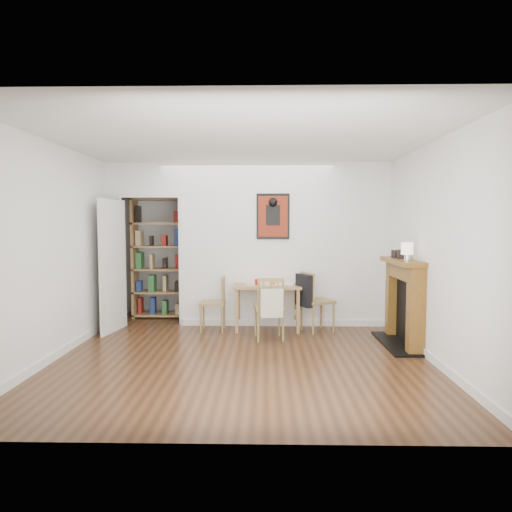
{
  "coord_description": "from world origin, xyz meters",
  "views": [
    {
      "loc": [
        0.28,
        -5.87,
        1.63
      ],
      "look_at": [
        0.15,
        0.6,
        1.18
      ],
      "focal_mm": 32.0,
      "sensor_mm": 36.0,
      "label": 1
    }
  ],
  "objects_px": {
    "orange_fruit": "(273,282)",
    "ceramic_jar_b": "(394,254)",
    "chair_right": "(316,301)",
    "bookshelf": "(159,258)",
    "chair_front": "(269,307)",
    "ceramic_jar_a": "(401,254)",
    "mantel_lamp": "(407,250)",
    "dining_table": "(267,290)",
    "fireplace": "(405,299)",
    "notebook": "(284,284)",
    "chair_left": "(213,303)",
    "red_glass": "(257,282)"
  },
  "relations": [
    {
      "from": "bookshelf",
      "to": "ceramic_jar_b",
      "type": "bearing_deg",
      "value": -22.6
    },
    {
      "from": "dining_table",
      "to": "bookshelf",
      "type": "bearing_deg",
      "value": 154.09
    },
    {
      "from": "bookshelf",
      "to": "mantel_lamp",
      "type": "distance_m",
      "value": 4.23
    },
    {
      "from": "fireplace",
      "to": "red_glass",
      "type": "bearing_deg",
      "value": 158.41
    },
    {
      "from": "mantel_lamp",
      "to": "notebook",
      "type": "bearing_deg",
      "value": 140.99
    },
    {
      "from": "notebook",
      "to": "bookshelf",
      "type": "bearing_deg",
      "value": 157.64
    },
    {
      "from": "chair_right",
      "to": "fireplace",
      "type": "bearing_deg",
      "value": -32.87
    },
    {
      "from": "fireplace",
      "to": "chair_right",
      "type": "bearing_deg",
      "value": 147.13
    },
    {
      "from": "chair_front",
      "to": "fireplace",
      "type": "relative_size",
      "value": 0.72
    },
    {
      "from": "red_glass",
      "to": "mantel_lamp",
      "type": "relative_size",
      "value": 0.41
    },
    {
      "from": "bookshelf",
      "to": "notebook",
      "type": "height_order",
      "value": "bookshelf"
    },
    {
      "from": "orange_fruit",
      "to": "ceramic_jar_b",
      "type": "bearing_deg",
      "value": -21.61
    },
    {
      "from": "ceramic_jar_a",
      "to": "notebook",
      "type": "bearing_deg",
      "value": 151.38
    },
    {
      "from": "dining_table",
      "to": "notebook",
      "type": "bearing_deg",
      "value": 7.84
    },
    {
      "from": "chair_front",
      "to": "ceramic_jar_a",
      "type": "distance_m",
      "value": 1.95
    },
    {
      "from": "dining_table",
      "to": "ceramic_jar_b",
      "type": "xyz_separation_m",
      "value": [
        1.77,
        -0.6,
        0.6
      ]
    },
    {
      "from": "chair_left",
      "to": "ceramic_jar_a",
      "type": "xyz_separation_m",
      "value": [
        2.64,
        -0.71,
        0.8
      ]
    },
    {
      "from": "dining_table",
      "to": "fireplace",
      "type": "bearing_deg",
      "value": -24.7
    },
    {
      "from": "chair_left",
      "to": "notebook",
      "type": "height_order",
      "value": "chair_left"
    },
    {
      "from": "dining_table",
      "to": "chair_left",
      "type": "bearing_deg",
      "value": -173.25
    },
    {
      "from": "chair_front",
      "to": "bookshelf",
      "type": "distance_m",
      "value": 2.52
    },
    {
      "from": "ceramic_jar_a",
      "to": "chair_right",
      "type": "bearing_deg",
      "value": 147.59
    },
    {
      "from": "chair_left",
      "to": "notebook",
      "type": "xyz_separation_m",
      "value": [
        1.09,
        0.13,
        0.29
      ]
    },
    {
      "from": "chair_right",
      "to": "dining_table",
      "type": "bearing_deg",
      "value": 169.74
    },
    {
      "from": "mantel_lamp",
      "to": "bookshelf",
      "type": "bearing_deg",
      "value": 150.07
    },
    {
      "from": "bookshelf",
      "to": "notebook",
      "type": "xyz_separation_m",
      "value": [
        2.15,
        -0.88,
        -0.33
      ]
    },
    {
      "from": "notebook",
      "to": "chair_left",
      "type": "bearing_deg",
      "value": -173.0
    },
    {
      "from": "notebook",
      "to": "ceramic_jar_b",
      "type": "distance_m",
      "value": 1.72
    },
    {
      "from": "ceramic_jar_a",
      "to": "chair_left",
      "type": "bearing_deg",
      "value": 164.95
    },
    {
      "from": "chair_left",
      "to": "bookshelf",
      "type": "xyz_separation_m",
      "value": [
        -1.06,
        1.02,
        0.62
      ]
    },
    {
      "from": "chair_left",
      "to": "chair_front",
      "type": "bearing_deg",
      "value": -30.37
    },
    {
      "from": "bookshelf",
      "to": "mantel_lamp",
      "type": "xyz_separation_m",
      "value": [
        3.66,
        -2.11,
        0.27
      ]
    },
    {
      "from": "chair_right",
      "to": "bookshelf",
      "type": "distance_m",
      "value": 2.89
    },
    {
      "from": "dining_table",
      "to": "chair_front",
      "type": "distance_m",
      "value": 0.62
    },
    {
      "from": "fireplace",
      "to": "mantel_lamp",
      "type": "bearing_deg",
      "value": -104.2
    },
    {
      "from": "chair_left",
      "to": "chair_right",
      "type": "xyz_separation_m",
      "value": [
        1.58,
        -0.04,
        0.05
      ]
    },
    {
      "from": "orange_fruit",
      "to": "chair_right",
      "type": "bearing_deg",
      "value": -16.6
    },
    {
      "from": "ceramic_jar_b",
      "to": "red_glass",
      "type": "bearing_deg",
      "value": 164.13
    },
    {
      "from": "fireplace",
      "to": "red_glass",
      "type": "relative_size",
      "value": 12.93
    },
    {
      "from": "chair_front",
      "to": "ceramic_jar_b",
      "type": "bearing_deg",
      "value": -0.0
    },
    {
      "from": "dining_table",
      "to": "ceramic_jar_b",
      "type": "distance_m",
      "value": 1.96
    },
    {
      "from": "chair_right",
      "to": "red_glass",
      "type": "xyz_separation_m",
      "value": [
        -0.89,
        0.08,
        0.27
      ]
    },
    {
      "from": "mantel_lamp",
      "to": "orange_fruit",
      "type": "bearing_deg",
      "value": 143.3
    },
    {
      "from": "chair_left",
      "to": "orange_fruit",
      "type": "xyz_separation_m",
      "value": [
        0.93,
        0.16,
        0.32
      ]
    },
    {
      "from": "dining_table",
      "to": "notebook",
      "type": "xyz_separation_m",
      "value": [
        0.26,
        0.04,
        0.09
      ]
    },
    {
      "from": "dining_table",
      "to": "chair_right",
      "type": "distance_m",
      "value": 0.77
    },
    {
      "from": "ceramic_jar_b",
      "to": "orange_fruit",
      "type": "bearing_deg",
      "value": 158.39
    },
    {
      "from": "bookshelf",
      "to": "mantel_lamp",
      "type": "relative_size",
      "value": 8.85
    },
    {
      "from": "mantel_lamp",
      "to": "chair_right",
      "type": "bearing_deg",
      "value": 134.23
    },
    {
      "from": "dining_table",
      "to": "mantel_lamp",
      "type": "height_order",
      "value": "mantel_lamp"
    }
  ]
}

